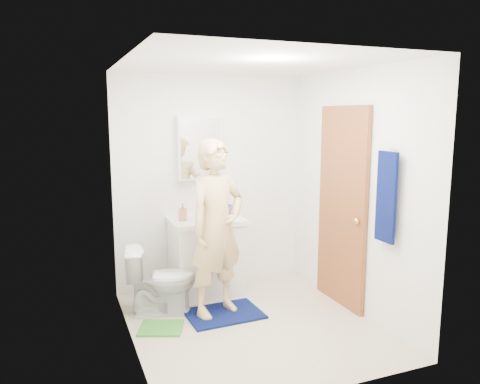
% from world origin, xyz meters
% --- Properties ---
extents(floor, '(2.20, 2.40, 0.02)m').
position_xyz_m(floor, '(0.00, 0.00, -0.01)').
color(floor, beige).
rests_on(floor, ground).
extents(ceiling, '(2.20, 2.40, 0.02)m').
position_xyz_m(ceiling, '(0.00, 0.00, 2.41)').
color(ceiling, white).
rests_on(ceiling, ground).
extents(wall_back, '(2.20, 0.02, 2.40)m').
position_xyz_m(wall_back, '(0.00, 1.21, 1.20)').
color(wall_back, white).
rests_on(wall_back, ground).
extents(wall_front, '(2.20, 0.02, 2.40)m').
position_xyz_m(wall_front, '(0.00, -1.21, 1.20)').
color(wall_front, white).
rests_on(wall_front, ground).
extents(wall_left, '(0.02, 2.40, 2.40)m').
position_xyz_m(wall_left, '(-1.11, 0.00, 1.20)').
color(wall_left, white).
rests_on(wall_left, ground).
extents(wall_right, '(0.02, 2.40, 2.40)m').
position_xyz_m(wall_right, '(1.11, 0.00, 1.20)').
color(wall_right, white).
rests_on(wall_right, ground).
extents(vanity_cabinet, '(0.75, 0.55, 0.80)m').
position_xyz_m(vanity_cabinet, '(-0.15, 0.91, 0.40)').
color(vanity_cabinet, white).
rests_on(vanity_cabinet, floor).
extents(countertop, '(0.79, 0.59, 0.05)m').
position_xyz_m(countertop, '(-0.15, 0.91, 0.83)').
color(countertop, white).
rests_on(countertop, vanity_cabinet).
extents(sink_basin, '(0.40, 0.40, 0.03)m').
position_xyz_m(sink_basin, '(-0.15, 0.91, 0.84)').
color(sink_basin, white).
rests_on(sink_basin, countertop).
extents(faucet, '(0.03, 0.03, 0.12)m').
position_xyz_m(faucet, '(-0.15, 1.09, 0.91)').
color(faucet, silver).
rests_on(faucet, countertop).
extents(medicine_cabinet, '(0.50, 0.12, 0.70)m').
position_xyz_m(medicine_cabinet, '(-0.15, 1.14, 1.60)').
color(medicine_cabinet, white).
rests_on(medicine_cabinet, wall_back).
extents(mirror_panel, '(0.46, 0.01, 0.66)m').
position_xyz_m(mirror_panel, '(-0.15, 1.08, 1.60)').
color(mirror_panel, white).
rests_on(mirror_panel, wall_back).
extents(door, '(0.05, 0.80, 2.05)m').
position_xyz_m(door, '(1.07, 0.15, 1.02)').
color(door, '#A85A2E').
rests_on(door, ground).
extents(door_knob, '(0.07, 0.07, 0.07)m').
position_xyz_m(door_knob, '(1.03, -0.17, 0.95)').
color(door_knob, gold).
rests_on(door_knob, door).
extents(towel, '(0.03, 0.24, 0.80)m').
position_xyz_m(towel, '(1.03, -0.57, 1.25)').
color(towel, '#08124F').
rests_on(towel, wall_right).
extents(towel_hook, '(0.06, 0.02, 0.02)m').
position_xyz_m(towel_hook, '(1.07, -0.57, 1.67)').
color(towel_hook, silver).
rests_on(towel_hook, wall_right).
extents(toilet, '(0.73, 0.50, 0.68)m').
position_xyz_m(toilet, '(-0.73, 0.58, 0.34)').
color(toilet, white).
rests_on(toilet, floor).
extents(bath_mat, '(0.75, 0.55, 0.02)m').
position_xyz_m(bath_mat, '(-0.17, 0.29, 0.01)').
color(bath_mat, '#08124F').
rests_on(bath_mat, floor).
extents(green_rug, '(0.49, 0.45, 0.02)m').
position_xyz_m(green_rug, '(-0.82, 0.22, 0.01)').
color(green_rug, green).
rests_on(green_rug, floor).
extents(soap_dispenser, '(0.11, 0.11, 0.18)m').
position_xyz_m(soap_dispenser, '(-0.41, 0.90, 0.94)').
color(soap_dispenser, '#C3785B').
rests_on(soap_dispenser, countertop).
extents(toothbrush_cup, '(0.16, 0.16, 0.10)m').
position_xyz_m(toothbrush_cup, '(0.14, 1.05, 0.90)').
color(toothbrush_cup, '#5F4497').
rests_on(toothbrush_cup, countertop).
extents(man, '(0.73, 0.61, 1.72)m').
position_xyz_m(man, '(-0.23, 0.33, 0.88)').
color(man, '#E1BE7F').
rests_on(man, bath_mat).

